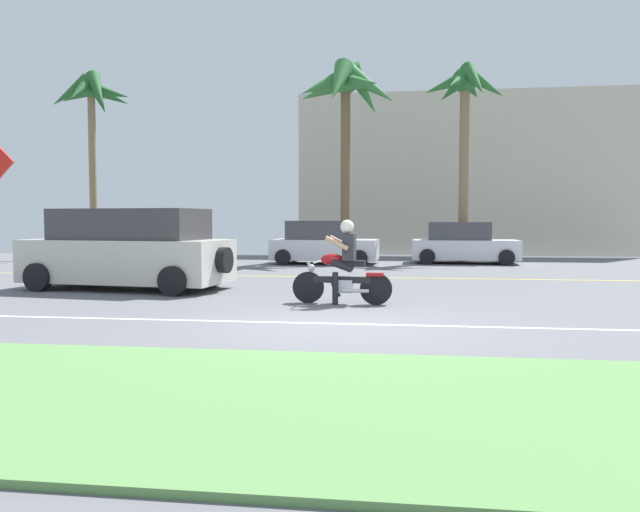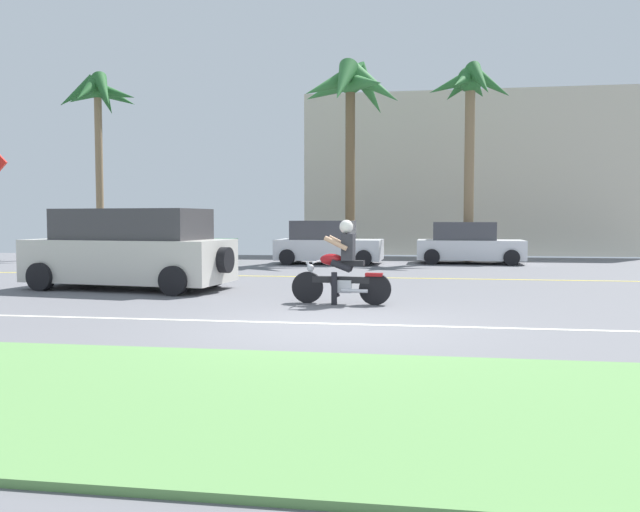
# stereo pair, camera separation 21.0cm
# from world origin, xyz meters

# --- Properties ---
(ground) EXTENTS (56.00, 30.00, 0.04)m
(ground) POSITION_xyz_m (0.00, 3.00, -0.02)
(ground) COLOR slate
(grass_median) EXTENTS (56.00, 3.80, 0.06)m
(grass_median) POSITION_xyz_m (0.00, -4.10, 0.03)
(grass_median) COLOR #5B8C4C
(grass_median) RESTS_ON ground
(lane_line_near) EXTENTS (50.40, 0.12, 0.01)m
(lane_line_near) POSITION_xyz_m (0.00, 0.13, 0.00)
(lane_line_near) COLOR silver
(lane_line_near) RESTS_ON ground
(lane_line_far) EXTENTS (50.40, 0.12, 0.01)m
(lane_line_far) POSITION_xyz_m (0.00, 7.86, 0.00)
(lane_line_far) COLOR yellow
(lane_line_far) RESTS_ON ground
(motorcyclist) EXTENTS (1.92, 0.63, 1.61)m
(motorcyclist) POSITION_xyz_m (-0.13, 2.41, 0.68)
(motorcyclist) COLOR black
(motorcyclist) RESTS_ON ground
(suv_nearby) EXTENTS (4.98, 2.60, 1.86)m
(suv_nearby) POSITION_xyz_m (-5.29, 4.30, 0.91)
(suv_nearby) COLOR beige
(suv_nearby) RESTS_ON ground
(parked_car_0) EXTENTS (4.29, 1.82, 1.56)m
(parked_car_0) POSITION_xyz_m (-7.67, 13.00, 0.73)
(parked_car_0) COLOR #2D663D
(parked_car_0) RESTS_ON ground
(parked_car_1) EXTENTS (3.85, 2.14, 1.57)m
(parked_car_1) POSITION_xyz_m (-1.87, 13.03, 0.73)
(parked_car_1) COLOR silver
(parked_car_1) RESTS_ON ground
(parked_car_2) EXTENTS (3.86, 2.06, 1.51)m
(parked_car_2) POSITION_xyz_m (3.19, 13.99, 0.71)
(parked_car_2) COLOR silver
(parked_car_2) RESTS_ON ground
(palm_tree_0) EXTENTS (4.12, 4.00, 7.69)m
(palm_tree_0) POSITION_xyz_m (-1.19, 14.60, 6.37)
(palm_tree_0) COLOR brown
(palm_tree_0) RESTS_ON ground
(palm_tree_1) EXTENTS (3.30, 3.23, 7.50)m
(palm_tree_1) POSITION_xyz_m (3.27, 15.08, 6.17)
(palm_tree_1) COLOR #846B4C
(palm_tree_1) RESTS_ON ground
(palm_tree_2) EXTENTS (3.47, 3.40, 7.71)m
(palm_tree_2) POSITION_xyz_m (-11.88, 15.35, 6.51)
(palm_tree_2) COLOR #846B4C
(palm_tree_2) RESTS_ON ground
(motorcyclist_distant) EXTENTS (0.53, 1.61, 1.35)m
(motorcyclist_distant) POSITION_xyz_m (-8.00, 9.09, 0.57)
(motorcyclist_distant) COLOR black
(motorcyclist_distant) RESTS_ON ground
(building_far) EXTENTS (15.47, 4.00, 7.32)m
(building_far) POSITION_xyz_m (3.94, 21.00, 3.66)
(building_far) COLOR beige
(building_far) RESTS_ON ground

